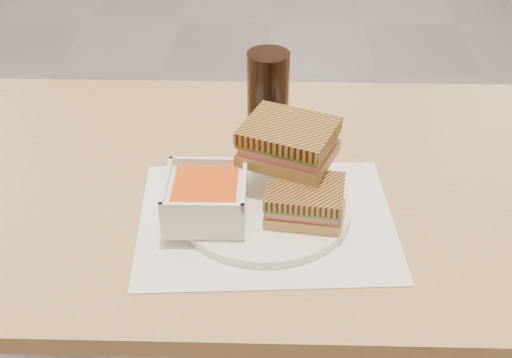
{
  "coord_description": "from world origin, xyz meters",
  "views": [
    {
      "loc": [
        0.04,
        -2.79,
        1.38
      ],
      "look_at": [
        0.01,
        -2.0,
        0.82
      ],
      "focal_mm": 46.32,
      "sensor_mm": 36.0,
      "label": 1
    }
  ],
  "objects_px": {
    "panini_lower": "(305,200)",
    "main_table": "(280,232)",
    "soup_bowl": "(206,199)",
    "cola_glass": "(268,95)",
    "plate": "(264,207)"
  },
  "relations": [
    {
      "from": "main_table",
      "to": "soup_bowl",
      "type": "xyz_separation_m",
      "value": [
        -0.11,
        -0.12,
        0.16
      ]
    },
    {
      "from": "soup_bowl",
      "to": "panini_lower",
      "type": "bearing_deg",
      "value": 2.77
    },
    {
      "from": "plate",
      "to": "panini_lower",
      "type": "distance_m",
      "value": 0.07
    },
    {
      "from": "panini_lower",
      "to": "main_table",
      "type": "bearing_deg",
      "value": 106.53
    },
    {
      "from": "main_table",
      "to": "plate",
      "type": "bearing_deg",
      "value": -106.73
    },
    {
      "from": "soup_bowl",
      "to": "panini_lower",
      "type": "height_order",
      "value": "soup_bowl"
    },
    {
      "from": "main_table",
      "to": "soup_bowl",
      "type": "relative_size",
      "value": 9.99
    },
    {
      "from": "soup_bowl",
      "to": "plate",
      "type": "bearing_deg",
      "value": 19.4
    },
    {
      "from": "main_table",
      "to": "cola_glass",
      "type": "xyz_separation_m",
      "value": [
        -0.03,
        0.14,
        0.19
      ]
    },
    {
      "from": "plate",
      "to": "cola_glass",
      "type": "bearing_deg",
      "value": 89.95
    },
    {
      "from": "main_table",
      "to": "panini_lower",
      "type": "relative_size",
      "value": 9.8
    },
    {
      "from": "panini_lower",
      "to": "cola_glass",
      "type": "bearing_deg",
      "value": 103.33
    },
    {
      "from": "soup_bowl",
      "to": "cola_glass",
      "type": "relative_size",
      "value": 0.75
    },
    {
      "from": "soup_bowl",
      "to": "cola_glass",
      "type": "height_order",
      "value": "cola_glass"
    },
    {
      "from": "soup_bowl",
      "to": "cola_glass",
      "type": "bearing_deg",
      "value": 71.79
    }
  ]
}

